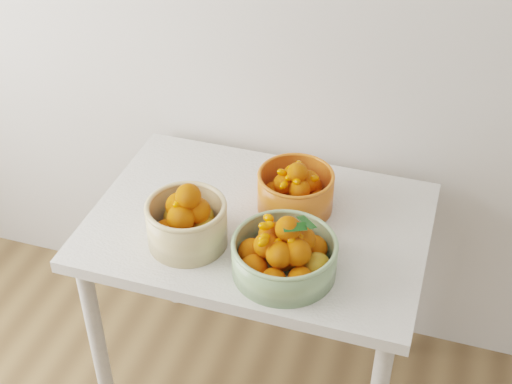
% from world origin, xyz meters
% --- Properties ---
extents(table, '(1.00, 0.70, 0.75)m').
position_xyz_m(table, '(-0.21, 1.60, 0.65)').
color(table, silver).
rests_on(table, ground).
extents(bowl_cream, '(0.28, 0.28, 0.20)m').
position_xyz_m(bowl_cream, '(-0.37, 1.45, 0.82)').
color(bowl_cream, '#D1B781').
rests_on(bowl_cream, table).
extents(bowl_green, '(0.30, 0.30, 0.18)m').
position_xyz_m(bowl_green, '(-0.07, 1.41, 0.81)').
color(bowl_green, '#83A472').
rests_on(bowl_green, table).
extents(bowl_orange, '(0.25, 0.25, 0.17)m').
position_xyz_m(bowl_orange, '(-0.12, 1.70, 0.82)').
color(bowl_orange, orange).
rests_on(bowl_orange, table).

